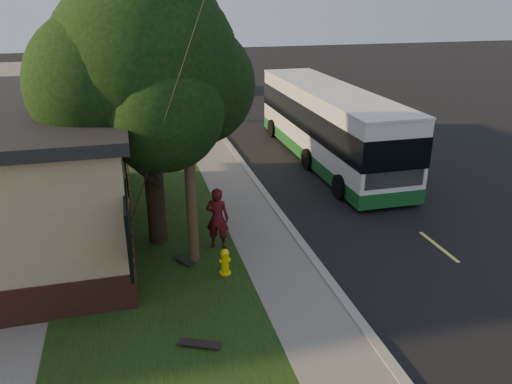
# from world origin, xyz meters

# --- Properties ---
(ground) EXTENTS (120.00, 120.00, 0.00)m
(ground) POSITION_xyz_m (0.00, 0.00, 0.00)
(ground) COLOR black
(ground) RESTS_ON ground
(road) EXTENTS (8.00, 80.00, 0.01)m
(road) POSITION_xyz_m (4.00, 10.00, 0.01)
(road) COLOR black
(road) RESTS_ON ground
(curb) EXTENTS (0.25, 80.00, 0.12)m
(curb) POSITION_xyz_m (0.00, 10.00, 0.06)
(curb) COLOR gray
(curb) RESTS_ON ground
(sidewalk) EXTENTS (2.00, 80.00, 0.08)m
(sidewalk) POSITION_xyz_m (-1.00, 10.00, 0.04)
(sidewalk) COLOR slate
(sidewalk) RESTS_ON ground
(grass_verge) EXTENTS (5.00, 80.00, 0.07)m
(grass_verge) POSITION_xyz_m (-4.50, 10.00, 0.04)
(grass_verge) COLOR black
(grass_verge) RESTS_ON ground
(fire_hydrant) EXTENTS (0.32, 0.32, 0.74)m
(fire_hydrant) POSITION_xyz_m (-2.60, 0.00, 0.43)
(fire_hydrant) COLOR yellow
(fire_hydrant) RESTS_ON grass_verge
(utility_pole) EXTENTS (2.86, 3.21, 9.07)m
(utility_pole) POSITION_xyz_m (-3.31, 0.99, 4.63)
(utility_pole) COLOR #473321
(utility_pole) RESTS_ON ground
(leafy_tree) EXTENTS (6.30, 6.00, 7.80)m
(leafy_tree) POSITION_xyz_m (-4.17, 2.65, 5.17)
(leafy_tree) COLOR black
(leafy_tree) RESTS_ON grass_verge
(bare_tree_near) EXTENTS (1.38, 1.21, 4.31)m
(bare_tree_near) POSITION_xyz_m (-3.50, 18.00, 2.15)
(bare_tree_near) COLOR black
(bare_tree_near) RESTS_ON grass_verge
(bare_tree_far) EXTENTS (1.38, 1.21, 4.03)m
(bare_tree_far) POSITION_xyz_m (-3.00, 30.00, 2.00)
(bare_tree_far) COLOR black
(bare_tree_far) RESTS_ON grass_verge
(traffic_signal) EXTENTS (0.18, 0.22, 5.50)m
(traffic_signal) POSITION_xyz_m (0.50, 34.00, 3.16)
(traffic_signal) COLOR #2D2D30
(traffic_signal) RESTS_ON ground
(transit_bus) EXTENTS (2.82, 12.21, 3.30)m
(transit_bus) POSITION_xyz_m (3.89, 8.77, 1.76)
(transit_bus) COLOR silver
(transit_bus) RESTS_ON ground
(skateboarder) EXTENTS (0.81, 0.69, 1.89)m
(skateboarder) POSITION_xyz_m (-2.50, 1.57, 1.01)
(skateboarder) COLOR #501014
(skateboarder) RESTS_ON grass_verge
(skateboard_main) EXTENTS (0.56, 0.73, 0.07)m
(skateboard_main) POSITION_xyz_m (-3.65, 0.89, 0.12)
(skateboard_main) COLOR black
(skateboard_main) RESTS_ON grass_verge
(skateboard_spare) EXTENTS (0.93, 0.59, 0.09)m
(skateboard_spare) POSITION_xyz_m (-3.74, -2.82, 0.13)
(skateboard_spare) COLOR black
(skateboard_spare) RESTS_ON grass_verge
(dumpster) EXTENTS (1.84, 1.61, 1.38)m
(dumpster) POSITION_xyz_m (-8.57, 3.99, 0.73)
(dumpster) COLOR #13311B
(dumpster) RESTS_ON building_lot
(distant_car) EXTENTS (2.12, 4.32, 1.42)m
(distant_car) POSITION_xyz_m (2.60, 26.71, 0.71)
(distant_car) COLOR black
(distant_car) RESTS_ON ground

